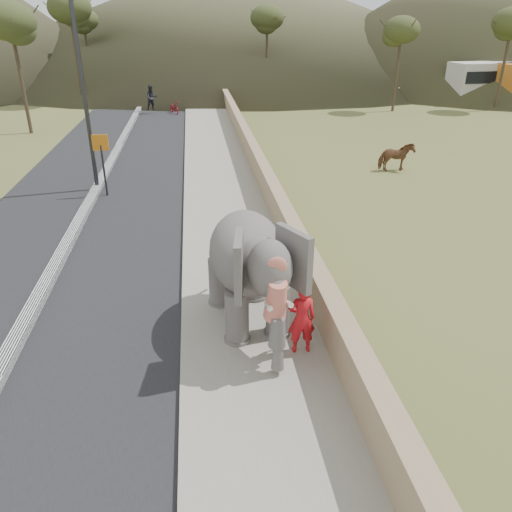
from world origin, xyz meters
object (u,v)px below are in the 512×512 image
(lamppost, at_px, (88,62))
(cow, at_px, (396,157))
(motorcyclist, at_px, (162,102))
(elephant_and_man, at_px, (248,267))

(lamppost, distance_m, cow, 13.44)
(lamppost, bearing_deg, motorcyclist, 85.00)
(elephant_and_man, height_order, motorcyclist, elephant_and_man)
(elephant_and_man, bearing_deg, cow, 55.53)
(cow, distance_m, elephant_and_man, 14.16)
(elephant_and_man, distance_m, motorcyclist, 28.29)
(lamppost, xyz_separation_m, elephant_and_man, (4.71, -10.50, -3.44))
(motorcyclist, bearing_deg, cow, -55.82)
(lamppost, height_order, elephant_and_man, lamppost)
(elephant_and_man, relative_size, motorcyclist, 1.46)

